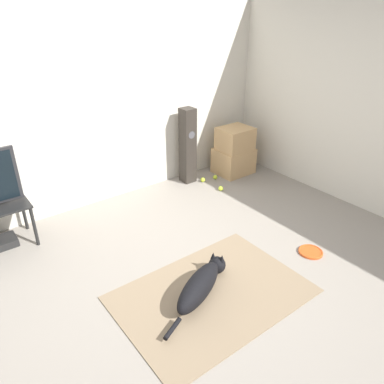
{
  "coord_description": "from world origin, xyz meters",
  "views": [
    {
      "loc": [
        -1.75,
        -2.21,
        2.43
      ],
      "look_at": [
        0.56,
        0.83,
        0.45
      ],
      "focal_mm": 35.0,
      "sensor_mm": 36.0,
      "label": 1
    }
  ],
  "objects": [
    {
      "name": "ground_plane",
      "position": [
        0.0,
        0.0,
        0.0
      ],
      "size": [
        12.0,
        12.0,
        0.0
      ],
      "primitive_type": "plane",
      "color": "gray"
    },
    {
      "name": "wall_back",
      "position": [
        0.0,
        2.1,
        1.27
      ],
      "size": [
        8.0,
        0.06,
        2.55
      ],
      "color": "beige",
      "rests_on": "ground_plane"
    },
    {
      "name": "wall_right",
      "position": [
        2.6,
        0.0,
        1.27
      ],
      "size": [
        0.06,
        8.0,
        2.55
      ],
      "color": "beige",
      "rests_on": "ground_plane"
    },
    {
      "name": "area_rug",
      "position": [
        -0.01,
        -0.23,
        0.01
      ],
      "size": [
        1.72,
        1.19,
        0.01
      ],
      "color": "#847056",
      "rests_on": "ground_plane"
    },
    {
      "name": "dog",
      "position": [
        -0.1,
        -0.18,
        0.13
      ],
      "size": [
        0.98,
        0.52,
        0.25
      ],
      "color": "black",
      "rests_on": "area_rug"
    },
    {
      "name": "frisbee",
      "position": [
        1.24,
        -0.39,
        0.01
      ],
      "size": [
        0.26,
        0.26,
        0.03
      ],
      "color": "#DB511E",
      "rests_on": "ground_plane"
    },
    {
      "name": "cardboard_box_lower",
      "position": [
        2.02,
        1.67,
        0.2
      ],
      "size": [
        0.54,
        0.47,
        0.39
      ],
      "color": "tan",
      "rests_on": "ground_plane"
    },
    {
      "name": "cardboard_box_upper",
      "position": [
        2.01,
        1.65,
        0.56
      ],
      "size": [
        0.48,
        0.42,
        0.34
      ],
      "color": "tan",
      "rests_on": "cardboard_box_lower"
    },
    {
      "name": "floor_speaker",
      "position": [
        1.26,
        1.85,
        0.55
      ],
      "size": [
        0.19,
        0.19,
        1.1
      ],
      "color": "#2D2823",
      "rests_on": "ground_plane"
    },
    {
      "name": "tennis_ball_by_boxes",
      "position": [
        1.42,
        1.68,
        0.03
      ],
      "size": [
        0.07,
        0.07,
        0.07
      ],
      "color": "#C6E033",
      "rests_on": "ground_plane"
    },
    {
      "name": "tennis_ball_near_speaker",
      "position": [
        1.63,
        1.64,
        0.03
      ],
      "size": [
        0.07,
        0.07,
        0.07
      ],
      "color": "#C6E033",
      "rests_on": "ground_plane"
    },
    {
      "name": "tennis_ball_loose_on_carpet",
      "position": [
        1.44,
        1.31,
        0.03
      ],
      "size": [
        0.07,
        0.07,
        0.07
      ],
      "color": "#C6E033",
      "rests_on": "ground_plane"
    },
    {
      "name": "game_console",
      "position": [
        -1.35,
        1.76,
        0.04
      ],
      "size": [
        0.29,
        0.25,
        0.08
      ],
      "color": "black",
      "rests_on": "ground_plane"
    }
  ]
}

